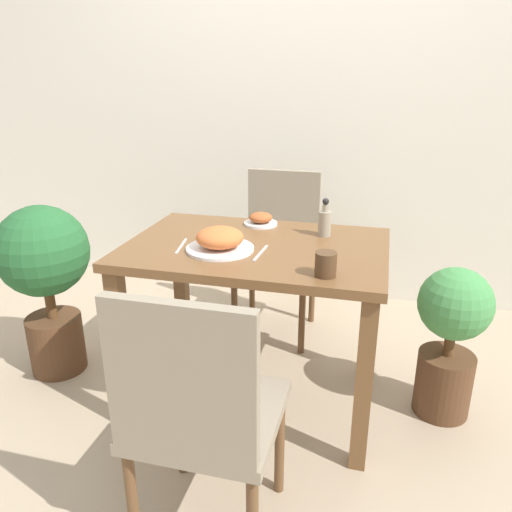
{
  "coord_description": "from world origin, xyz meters",
  "views": [
    {
      "loc": [
        0.47,
        -1.83,
        1.39
      ],
      "look_at": [
        0.0,
        0.0,
        0.68
      ],
      "focal_mm": 35.0,
      "sensor_mm": 36.0,
      "label": 1
    }
  ],
  "objects_px": {
    "sauce_bottle": "(325,222)",
    "potted_plant_right": "(451,334)",
    "chair_near": "(199,411)",
    "food_plate": "(220,240)",
    "side_plate": "(261,220)",
    "potted_plant_left": "(45,271)",
    "drink_cup": "(326,264)",
    "chair_far": "(279,245)"
  },
  "relations": [
    {
      "from": "chair_far",
      "to": "drink_cup",
      "type": "relative_size",
      "value": 10.41
    },
    {
      "from": "chair_near",
      "to": "side_plate",
      "type": "bearing_deg",
      "value": -85.63
    },
    {
      "from": "chair_near",
      "to": "sauce_bottle",
      "type": "distance_m",
      "value": 1.01
    },
    {
      "from": "food_plate",
      "to": "sauce_bottle",
      "type": "height_order",
      "value": "sauce_bottle"
    },
    {
      "from": "side_plate",
      "to": "potted_plant_right",
      "type": "height_order",
      "value": "side_plate"
    },
    {
      "from": "food_plate",
      "to": "potted_plant_right",
      "type": "bearing_deg",
      "value": 12.84
    },
    {
      "from": "sauce_bottle",
      "to": "chair_near",
      "type": "bearing_deg",
      "value": -103.23
    },
    {
      "from": "side_plate",
      "to": "sauce_bottle",
      "type": "height_order",
      "value": "sauce_bottle"
    },
    {
      "from": "side_plate",
      "to": "potted_plant_left",
      "type": "height_order",
      "value": "potted_plant_left"
    },
    {
      "from": "chair_far",
      "to": "sauce_bottle",
      "type": "bearing_deg",
      "value": -59.48
    },
    {
      "from": "potted_plant_right",
      "to": "chair_far",
      "type": "bearing_deg",
      "value": 145.47
    },
    {
      "from": "chair_far",
      "to": "drink_cup",
      "type": "height_order",
      "value": "chair_far"
    },
    {
      "from": "chair_near",
      "to": "potted_plant_left",
      "type": "distance_m",
      "value": 1.27
    },
    {
      "from": "food_plate",
      "to": "chair_near",
      "type": "bearing_deg",
      "value": -77.15
    },
    {
      "from": "side_plate",
      "to": "sauce_bottle",
      "type": "bearing_deg",
      "value": -16.16
    },
    {
      "from": "chair_near",
      "to": "drink_cup",
      "type": "xyz_separation_m",
      "value": [
        0.28,
        0.5,
        0.28
      ]
    },
    {
      "from": "potted_plant_left",
      "to": "chair_near",
      "type": "bearing_deg",
      "value": -35.64
    },
    {
      "from": "food_plate",
      "to": "potted_plant_left",
      "type": "bearing_deg",
      "value": 174.5
    },
    {
      "from": "potted_plant_left",
      "to": "potted_plant_right",
      "type": "relative_size",
      "value": 1.25
    },
    {
      "from": "side_plate",
      "to": "potted_plant_left",
      "type": "bearing_deg",
      "value": -163.46
    },
    {
      "from": "chair_far",
      "to": "drink_cup",
      "type": "distance_m",
      "value": 1.05
    },
    {
      "from": "side_plate",
      "to": "potted_plant_right",
      "type": "bearing_deg",
      "value": -10.72
    },
    {
      "from": "chair_near",
      "to": "sauce_bottle",
      "type": "relative_size",
      "value": 5.42
    },
    {
      "from": "chair_near",
      "to": "chair_far",
      "type": "height_order",
      "value": "same"
    },
    {
      "from": "potted_plant_left",
      "to": "food_plate",
      "type": "bearing_deg",
      "value": -5.5
    },
    {
      "from": "food_plate",
      "to": "potted_plant_left",
      "type": "relative_size",
      "value": 0.32
    },
    {
      "from": "side_plate",
      "to": "drink_cup",
      "type": "bearing_deg",
      "value": -55.78
    },
    {
      "from": "chair_far",
      "to": "sauce_bottle",
      "type": "height_order",
      "value": "sauce_bottle"
    },
    {
      "from": "food_plate",
      "to": "side_plate",
      "type": "relative_size",
      "value": 1.76
    },
    {
      "from": "side_plate",
      "to": "chair_far",
      "type": "bearing_deg",
      "value": 90.18
    },
    {
      "from": "potted_plant_right",
      "to": "food_plate",
      "type": "bearing_deg",
      "value": -167.16
    },
    {
      "from": "chair_far",
      "to": "chair_near",
      "type": "bearing_deg",
      "value": -86.85
    },
    {
      "from": "sauce_bottle",
      "to": "food_plate",
      "type": "bearing_deg",
      "value": -142.67
    },
    {
      "from": "food_plate",
      "to": "side_plate",
      "type": "xyz_separation_m",
      "value": [
        0.07,
        0.37,
        -0.02
      ]
    },
    {
      "from": "drink_cup",
      "to": "potted_plant_right",
      "type": "bearing_deg",
      "value": 36.93
    },
    {
      "from": "chair_near",
      "to": "drink_cup",
      "type": "relative_size",
      "value": 10.41
    },
    {
      "from": "food_plate",
      "to": "sauce_bottle",
      "type": "relative_size",
      "value": 1.63
    },
    {
      "from": "sauce_bottle",
      "to": "potted_plant_right",
      "type": "relative_size",
      "value": 0.25
    },
    {
      "from": "potted_plant_right",
      "to": "side_plate",
      "type": "bearing_deg",
      "value": 169.28
    },
    {
      "from": "sauce_bottle",
      "to": "potted_plant_right",
      "type": "bearing_deg",
      "value": -7.65
    },
    {
      "from": "side_plate",
      "to": "chair_near",
      "type": "bearing_deg",
      "value": -85.63
    },
    {
      "from": "potted_plant_right",
      "to": "potted_plant_left",
      "type": "bearing_deg",
      "value": -176.07
    }
  ]
}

